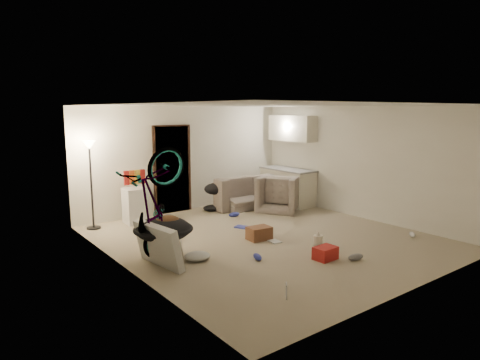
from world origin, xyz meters
TOP-DOWN VIEW (x-y plane):
  - floor at (0.00, 0.00)m, footprint 5.50×6.00m
  - ceiling at (0.00, 0.00)m, footprint 5.50×6.00m
  - wall_back at (0.00, 3.01)m, footprint 5.50×0.02m
  - wall_front at (0.00, -3.01)m, footprint 5.50×0.02m
  - wall_left at (-2.76, 0.00)m, footprint 0.02×6.00m
  - wall_right at (2.76, 0.00)m, footprint 0.02×6.00m
  - doorway at (-0.40, 2.97)m, footprint 0.85×0.10m
  - door_trim at (-0.40, 2.94)m, footprint 0.97×0.04m
  - floor_lamp at (-2.40, 2.65)m, footprint 0.28×0.28m
  - kitchen_counter at (2.43, 2.00)m, footprint 0.60×1.50m
  - counter_top at (2.43, 2.00)m, footprint 0.64×1.54m
  - kitchen_uppers at (2.56, 2.00)m, footprint 0.38×1.40m
  - sofa at (1.44, 2.45)m, footprint 2.05×0.86m
  - armchair at (1.84, 1.61)m, footprint 1.23×1.26m
  - bicycle at (-2.30, 0.02)m, footprint 1.94×0.94m
  - book_asset at (-1.55, -2.21)m, footprint 0.25×0.24m
  - mini_fridge at (-1.52, 2.55)m, footprint 0.46×0.46m
  - snack_box_0 at (-1.69, 2.55)m, footprint 0.11×0.08m
  - snack_box_1 at (-1.57, 2.55)m, footprint 0.12×0.09m
  - snack_box_2 at (-1.45, 2.55)m, footprint 0.10×0.07m
  - snack_box_3 at (-1.33, 2.55)m, footprint 0.11×0.08m
  - saucer_chair at (-2.07, 0.16)m, footprint 0.97×0.97m
  - hoodie at (-2.02, 0.13)m, footprint 0.55×0.49m
  - sofa_drape at (0.49, 2.45)m, footprint 0.66×0.59m
  - tv_box at (-2.30, -0.11)m, footprint 0.40×1.05m
  - drink_case_a at (-0.16, 0.02)m, footprint 0.45×0.34m
  - drink_case_b at (0.01, -1.47)m, footprint 0.38×0.29m
  - juicer at (0.50, -0.86)m, footprint 0.17×0.17m
  - newspaper at (0.94, 2.16)m, footprint 0.58×0.62m
  - book_blue at (0.07, 0.86)m, footprint 0.29×0.33m
  - book_white at (-0.04, -0.28)m, footprint 0.20×0.25m
  - shoe_0 at (0.49, 1.70)m, footprint 0.29×0.14m
  - shoe_1 at (-0.75, 2.48)m, footprint 0.23×0.27m
  - shoe_2 at (-0.89, -0.82)m, footprint 0.18×0.28m
  - shoe_3 at (0.37, -1.80)m, footprint 0.31×0.18m
  - shoe_4 at (2.30, -1.63)m, footprint 0.25×0.25m
  - clothes_lump_b at (0.41, 2.52)m, footprint 0.55×0.52m
  - clothes_lump_c at (-1.68, -0.23)m, footprint 0.52×0.48m

SIDE VIEW (x-z plane):
  - floor at x=0.00m, z-range -0.02..0.00m
  - newspaper at x=0.94m, z-range 0.00..0.01m
  - book_asset at x=-1.55m, z-range 0.00..0.02m
  - book_white at x=-0.04m, z-range 0.00..0.02m
  - book_blue at x=0.07m, z-range 0.00..0.03m
  - shoe_4 at x=2.30m, z-range 0.00..0.09m
  - shoe_1 at x=-0.75m, z-range 0.00..0.10m
  - shoe_2 at x=-0.89m, z-range 0.00..0.10m
  - shoe_0 at x=0.49m, z-range 0.00..0.11m
  - shoe_3 at x=0.37m, z-range 0.00..0.11m
  - clothes_lump_c at x=-1.68m, z-range 0.00..0.13m
  - clothes_lump_b at x=0.41m, z-range 0.00..0.13m
  - juicer at x=0.50m, z-range -0.02..0.22m
  - drink_case_b at x=0.01m, z-range 0.00..0.21m
  - drink_case_a at x=-0.16m, z-range 0.00..0.24m
  - sofa at x=1.44m, z-range 0.00..0.59m
  - armchair at x=1.84m, z-range 0.00..0.62m
  - tv_box at x=-2.30m, z-range -0.01..0.68m
  - mini_fridge at x=-1.52m, z-range 0.00..0.76m
  - saucer_chair at x=-2.07m, z-range 0.06..0.75m
  - kitchen_counter at x=2.43m, z-range 0.00..0.88m
  - bicycle at x=-2.30m, z-range -0.05..1.04m
  - sofa_drape at x=0.49m, z-range 0.40..0.68m
  - hoodie at x=-2.02m, z-range 0.50..0.72m
  - counter_top at x=2.43m, z-range 0.88..0.92m
  - snack_box_0 at x=-1.69m, z-range 0.85..1.15m
  - snack_box_1 at x=-1.57m, z-range 0.85..1.15m
  - snack_box_2 at x=-1.45m, z-range 0.85..1.15m
  - snack_box_3 at x=-1.33m, z-range 0.85..1.15m
  - doorway at x=-0.40m, z-range 0.00..2.04m
  - door_trim at x=-0.40m, z-range -0.03..2.07m
  - wall_back at x=0.00m, z-range 0.00..2.50m
  - wall_front at x=0.00m, z-range 0.00..2.50m
  - wall_left at x=-2.76m, z-range 0.00..2.50m
  - wall_right at x=2.76m, z-range 0.00..2.50m
  - floor_lamp at x=-2.40m, z-range 0.40..2.21m
  - kitchen_uppers at x=2.56m, z-range 1.62..2.27m
  - ceiling at x=0.00m, z-range 2.50..2.52m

